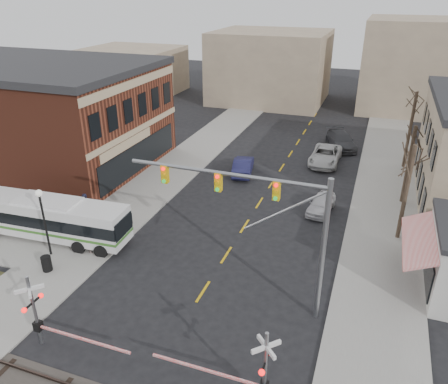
# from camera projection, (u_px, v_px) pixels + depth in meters

# --- Properties ---
(ground) EXTENTS (160.00, 160.00, 0.00)m
(ground) POSITION_uv_depth(u_px,v_px,m) (189.00, 314.00, 23.41)
(ground) COLOR black
(ground) RESTS_ON ground
(sidewalk_west) EXTENTS (5.00, 60.00, 0.12)m
(sidewalk_west) POSITION_uv_depth(u_px,v_px,m) (183.00, 162.00, 43.28)
(sidewalk_west) COLOR gray
(sidewalk_west) RESTS_ON ground
(sidewalk_east) EXTENTS (5.00, 60.00, 0.12)m
(sidewalk_east) POSITION_uv_depth(u_px,v_px,m) (385.00, 190.00, 37.46)
(sidewalk_east) COLOR gray
(sidewalk_east) RESTS_ON ground
(brick_building) EXTENTS (30.40, 15.40, 9.60)m
(brick_building) POSITION_uv_depth(u_px,v_px,m) (4.00, 109.00, 43.19)
(brick_building) COLOR maroon
(brick_building) RESTS_ON ground
(tree_east_a) EXTENTS (0.28, 0.28, 6.75)m
(tree_east_a) POSITION_uv_depth(u_px,v_px,m) (406.00, 193.00, 28.88)
(tree_east_a) COLOR #382B21
(tree_east_a) RESTS_ON sidewalk_east
(tree_east_b) EXTENTS (0.28, 0.28, 6.30)m
(tree_east_b) POSITION_uv_depth(u_px,v_px,m) (408.00, 165.00, 33.98)
(tree_east_b) COLOR #382B21
(tree_east_b) RESTS_ON sidewalk_east
(tree_east_c) EXTENTS (0.28, 0.28, 7.20)m
(tree_east_c) POSITION_uv_depth(u_px,v_px,m) (410.00, 130.00, 40.51)
(tree_east_c) COLOR #382B21
(tree_east_c) RESTS_ON sidewalk_east
(transit_bus) EXTENTS (11.24, 3.11, 2.86)m
(transit_bus) POSITION_uv_depth(u_px,v_px,m) (50.00, 218.00, 29.69)
(transit_bus) COLOR silver
(transit_bus) RESTS_ON ground
(traffic_signal_mast) EXTENTS (10.51, 0.30, 8.00)m
(traffic_signal_mast) POSITION_uv_depth(u_px,v_px,m) (268.00, 212.00, 21.70)
(traffic_signal_mast) COLOR gray
(traffic_signal_mast) RESTS_ON ground
(rr_crossing_west) EXTENTS (5.60, 1.36, 4.00)m
(rr_crossing_west) POSITION_uv_depth(u_px,v_px,m) (42.00, 314.00, 20.54)
(rr_crossing_west) COLOR gray
(rr_crossing_west) RESTS_ON ground
(rr_crossing_east) EXTENTS (5.60, 1.36, 4.00)m
(rr_crossing_east) POSITION_uv_depth(u_px,v_px,m) (255.00, 369.00, 17.60)
(rr_crossing_east) COLOR gray
(rr_crossing_east) RESTS_ON ground
(street_lamp) EXTENTS (0.44, 0.44, 4.62)m
(street_lamp) POSITION_uv_depth(u_px,v_px,m) (42.00, 210.00, 26.99)
(street_lamp) COLOR black
(street_lamp) RESTS_ON sidewalk_west
(trash_bin) EXTENTS (0.60, 0.60, 0.97)m
(trash_bin) POSITION_uv_depth(u_px,v_px,m) (47.00, 263.00, 26.60)
(trash_bin) COLOR black
(trash_bin) RESTS_ON sidewalk_west
(car_a) EXTENTS (2.06, 4.09, 1.34)m
(car_a) POSITION_uv_depth(u_px,v_px,m) (321.00, 204.00, 33.69)
(car_a) COLOR #AAA9AE
(car_a) RESTS_ON ground
(car_b) EXTENTS (2.54, 4.94, 1.55)m
(car_b) POSITION_uv_depth(u_px,v_px,m) (243.00, 166.00, 40.50)
(car_b) COLOR #19193F
(car_b) RESTS_ON ground
(car_c) EXTENTS (2.77, 5.87, 1.62)m
(car_c) POSITION_uv_depth(u_px,v_px,m) (325.00, 155.00, 42.81)
(car_c) COLOR #B9B9B9
(car_c) RESTS_ON ground
(car_d) EXTENTS (4.24, 6.02, 1.62)m
(car_d) POSITION_uv_depth(u_px,v_px,m) (341.00, 140.00, 46.93)
(car_d) COLOR #3A3B3F
(car_d) RESTS_ON ground
(pedestrian_near) EXTENTS (0.67, 0.78, 1.82)m
(pedestrian_near) POSITION_uv_depth(u_px,v_px,m) (90.00, 239.00, 28.31)
(pedestrian_near) COLOR #5E504B
(pedestrian_near) RESTS_ON sidewalk_west
(pedestrian_far) EXTENTS (1.15, 1.05, 1.90)m
(pedestrian_far) POSITION_uv_depth(u_px,v_px,m) (86.00, 206.00, 32.53)
(pedestrian_far) COLOR #2C2B4C
(pedestrian_far) RESTS_ON sidewalk_west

